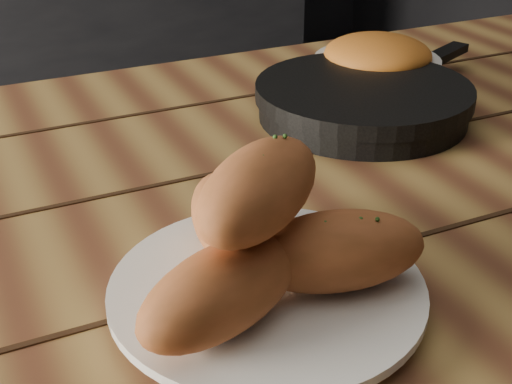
# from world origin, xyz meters

# --- Properties ---
(table) EXTENTS (1.52, 0.98, 0.75)m
(table) POSITION_xyz_m (0.43, -0.30, 0.66)
(table) COLOR olive
(table) RESTS_ON ground
(plate) EXTENTS (0.25, 0.25, 0.02)m
(plate) POSITION_xyz_m (0.35, -0.43, 0.76)
(plate) COLOR white
(plate) RESTS_ON table
(bread_rolls) EXTENTS (0.25, 0.21, 0.12)m
(bread_rolls) POSITION_xyz_m (0.34, -0.43, 0.81)
(bread_rolls) COLOR #B35C31
(bread_rolls) RESTS_ON plate
(skillet) EXTENTS (0.39, 0.27, 0.05)m
(skillet) POSITION_xyz_m (0.63, -0.13, 0.77)
(skillet) COLOR black
(skillet) RESTS_ON table
(bowl) EXTENTS (0.18, 0.18, 0.07)m
(bowl) POSITION_xyz_m (0.71, -0.04, 0.78)
(bowl) COLOR white
(bowl) RESTS_ON table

